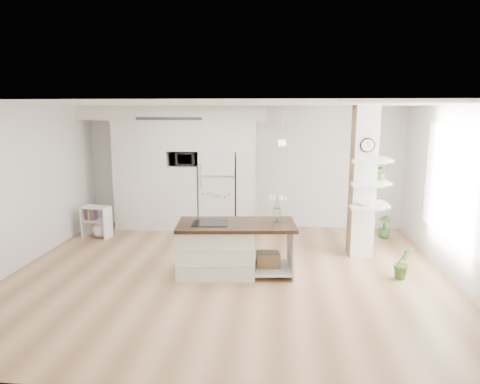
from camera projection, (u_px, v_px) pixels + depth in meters
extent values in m
cube|color=tan|center=(228.00, 274.00, 6.93)|extent=(7.00, 6.00, 0.01)
cube|color=white|center=(227.00, 104.00, 6.42)|extent=(7.00, 6.00, 0.04)
cube|color=silver|center=(243.00, 167.00, 9.61)|extent=(7.00, 0.04, 2.70)
cube|color=silver|center=(186.00, 256.00, 3.74)|extent=(7.00, 0.04, 2.70)
cube|color=silver|center=(15.00, 189.00, 6.99)|extent=(0.04, 6.00, 2.70)
cube|color=silver|center=(461.00, 196.00, 6.36)|extent=(0.04, 6.00, 2.70)
cube|color=white|center=(144.00, 175.00, 9.52)|extent=(1.20, 0.65, 2.40)
cube|color=white|center=(185.00, 197.00, 9.53)|extent=(0.65, 0.65, 1.42)
cube|color=white|center=(184.00, 135.00, 9.27)|extent=(0.65, 0.65, 0.65)
cube|color=white|center=(218.00, 135.00, 9.20)|extent=(0.85, 0.65, 0.65)
cube|color=white|center=(247.00, 176.00, 9.31)|extent=(0.40, 0.65, 2.40)
cube|color=silver|center=(173.00, 113.00, 9.18)|extent=(4.00, 0.70, 0.30)
cube|color=#262626|center=(169.00, 119.00, 8.86)|extent=(1.40, 0.04, 0.06)
cube|color=white|center=(219.00, 190.00, 9.44)|extent=(0.78, 0.66, 1.75)
cube|color=#B2B2B7|center=(216.00, 176.00, 9.03)|extent=(0.78, 0.01, 0.03)
cube|color=silver|center=(363.00, 182.00, 7.64)|extent=(0.40, 0.40, 2.70)
cube|color=#9C7E57|center=(351.00, 182.00, 7.66)|extent=(0.02, 0.40, 2.70)
cube|color=#9C7E57|center=(361.00, 180.00, 7.85)|extent=(0.40, 0.02, 2.70)
cylinder|color=black|center=(367.00, 145.00, 7.31)|extent=(0.25, 0.03, 0.25)
cylinder|color=white|center=(368.00, 145.00, 7.30)|extent=(0.21, 0.01, 0.21)
plane|color=white|center=(452.00, 183.00, 6.63)|extent=(0.00, 2.40, 2.40)
cylinder|color=white|center=(339.00, 143.00, 6.52)|extent=(0.12, 0.12, 0.10)
cube|color=white|center=(216.00, 250.00, 6.89)|extent=(1.29, 0.91, 0.79)
cube|color=white|center=(271.00, 267.00, 6.95)|extent=(0.73, 0.85, 0.04)
cube|color=white|center=(291.00, 250.00, 6.89)|extent=(0.11, 0.79, 0.79)
cube|color=#311C0E|center=(236.00, 225.00, 6.81)|extent=(1.95, 1.07, 0.06)
cube|color=black|center=(210.00, 223.00, 6.80)|extent=(0.60, 0.52, 0.01)
cube|color=#946C47|center=(268.00, 259.00, 6.92)|extent=(0.40, 0.32, 0.23)
cylinder|color=white|center=(277.00, 215.00, 6.88)|extent=(0.12, 0.12, 0.22)
cube|color=white|center=(86.00, 221.00, 8.94)|extent=(0.09, 0.32, 0.66)
cube|color=white|center=(108.00, 223.00, 8.81)|extent=(0.09, 0.32, 0.66)
cube|color=white|center=(96.00, 207.00, 8.81)|extent=(0.60, 0.41, 0.03)
cube|color=white|center=(97.00, 221.00, 8.87)|extent=(0.57, 0.41, 0.03)
sphere|color=white|center=(100.00, 230.00, 8.89)|extent=(0.32, 0.32, 0.32)
imported|color=#42742E|center=(403.00, 263.00, 6.68)|extent=(0.32, 0.27, 0.53)
imported|color=#42742E|center=(384.00, 227.00, 8.86)|extent=(0.34, 0.34, 0.46)
imported|color=#2D2D2D|center=(184.00, 159.00, 9.32)|extent=(0.54, 0.37, 0.30)
imported|color=#42742E|center=(381.00, 172.00, 7.68)|extent=(0.27, 0.23, 0.30)
imported|color=white|center=(365.00, 204.00, 7.41)|extent=(0.22, 0.22, 0.05)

